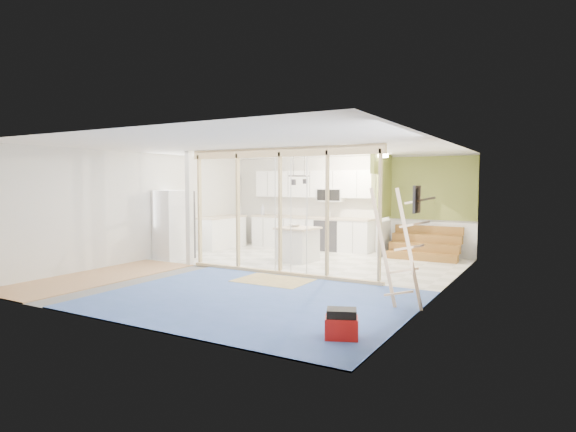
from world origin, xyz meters
The scene contains 17 objects.
room centered at (0.00, 0.00, 1.30)m, with size 7.01×8.01×2.61m.
floor_overlays centered at (0.07, 0.06, 0.01)m, with size 7.00×8.00×0.03m.
stud_frame centered at (-0.24, 0.00, 1.59)m, with size 4.66×0.14×2.60m.
base_cabinets centered at (-1.61, 3.36, 0.47)m, with size 4.45×2.24×0.93m.
upper_cabinets centered at (-0.84, 3.82, 1.82)m, with size 3.60×0.41×0.85m.
green_partition centered at (2.04, 3.66, 0.94)m, with size 2.25×1.51×2.60m.
pot_rack centered at (-0.31, 1.89, 2.00)m, with size 0.52×0.52×0.72m.
sheathing_panel centered at (3.48, -2.00, 1.30)m, with size 0.02×4.00×2.60m, color tan.
electrical_panel centered at (3.43, -1.40, 1.65)m, with size 0.04×0.30×0.40m, color #3A3A3F.
ceiling_light centered at (1.40, 3.00, 2.54)m, with size 0.32×0.32×0.08m, color #FFEABF.
fridge centered at (-3.03, 0.45, 0.85)m, with size 0.88×0.85×1.70m.
island centered at (-0.16, 1.60, 0.41)m, with size 0.93×0.93×0.83m.
bowl centered at (-0.31, 1.69, 0.87)m, with size 0.27×0.27×0.07m, color silver.
soap_bottle_a centered at (-2.50, 3.69, 1.09)m, with size 0.12×0.12×0.32m, color silver.
soap_bottle_b centered at (-0.40, 3.82, 1.03)m, with size 0.09×0.10×0.21m, color silver.
toolbox centered at (3.00, -3.10, 0.18)m, with size 0.48×0.43×0.38m.
ladder centered at (3.19, -1.42, 0.92)m, with size 0.97×0.13×1.80m.
Camera 1 is at (5.26, -8.35, 1.89)m, focal length 30.00 mm.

